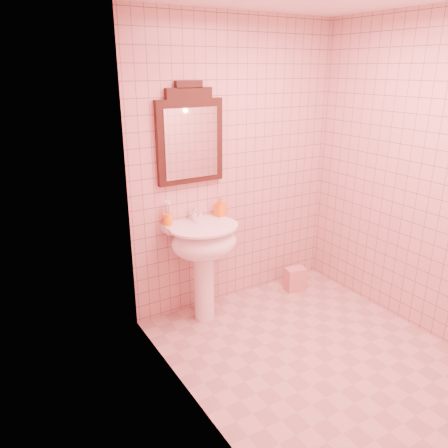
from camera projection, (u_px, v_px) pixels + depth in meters
floor at (312, 353)px, 3.36m from camera, size 2.20×2.20×0.00m
back_wall at (236, 167)px, 3.82m from camera, size 2.00×0.02×2.50m
pedestal_sink at (204, 248)px, 3.61m from camera, size 0.58×0.58×0.86m
faucet at (196, 214)px, 3.63m from camera, size 0.04×0.16×0.11m
mirror at (190, 137)px, 3.47m from camera, size 0.57×0.06×0.80m
toothbrush_cup at (168, 219)px, 3.55m from camera, size 0.08×0.08×0.18m
soap_dispenser at (220, 207)px, 3.74m from camera, size 0.09×0.09×0.17m
towel at (295, 279)px, 4.29m from camera, size 0.21×0.16×0.23m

